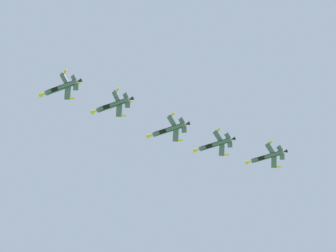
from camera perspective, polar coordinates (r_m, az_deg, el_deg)
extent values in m
cylinder|color=#4C5666|center=(180.22, -11.27, 4.03)|extent=(10.05, 9.29, 1.70)
cube|color=#232833|center=(179.82, -11.34, 4.05)|extent=(8.30, 7.65, 1.38)
cone|color=yellow|center=(183.46, -13.14, 3.31)|extent=(2.83, 2.77, 1.56)
cone|color=black|center=(177.36, -9.44, 4.74)|extent=(2.10, 2.08, 1.36)
ellipsoid|color=#192333|center=(181.93, -11.87, 3.74)|extent=(3.41, 3.29, 1.55)
cube|color=black|center=(180.49, -11.97, 3.85)|extent=(2.53, 2.47, 1.38)
cube|color=#4C5666|center=(180.13, -11.01, 4.99)|extent=(3.26, 2.73, 3.41)
cube|color=yellow|center=(180.28, -10.86, 5.73)|extent=(1.05, 1.68, 0.59)
cube|color=#4C5666|center=(178.70, -10.64, 3.43)|extent=(2.51, 3.15, 3.41)
cube|color=yellow|center=(177.68, -10.18, 2.91)|extent=(1.68, 0.91, 0.59)
cube|color=#4C5666|center=(178.47, -10.00, 5.02)|extent=(2.09, 2.18, 1.82)
cube|color=#4C5666|center=(177.62, -9.78, 4.11)|extent=(2.11, 1.99, 1.82)
cube|color=yellow|center=(179.73, -9.69, 4.45)|extent=(3.38, 3.34, 1.78)
cylinder|color=#4C5666|center=(181.57, -5.86, 2.23)|extent=(10.05, 9.29, 1.70)
cube|color=#232833|center=(181.16, -5.92, 2.26)|extent=(8.24, 7.58, 1.43)
cone|color=yellow|center=(184.31, -7.81, 1.54)|extent=(2.83, 2.77, 1.56)
cone|color=black|center=(179.20, -3.96, 2.89)|extent=(2.10, 2.08, 1.36)
ellipsoid|color=#192333|center=(183.11, -6.49, 1.93)|extent=(3.40, 3.27, 1.52)
cube|color=black|center=(181.67, -6.57, 2.07)|extent=(2.51, 2.44, 1.38)
cube|color=#4C5666|center=(181.70, -5.55, 3.16)|extent=(2.95, 2.62, 3.64)
cube|color=yellow|center=(182.01, -5.37, 3.89)|extent=(1.02, 1.67, 0.60)
cube|color=#4C5666|center=(180.07, -5.23, 1.63)|extent=(2.43, 2.83, 3.64)
cube|color=yellow|center=(179.05, -4.78, 1.11)|extent=(1.67, 0.88, 0.60)
cube|color=#4C5666|center=(180.24, -4.53, 3.18)|extent=(1.94, 2.11, 1.94)
cube|color=#4C5666|center=(179.28, -4.33, 2.27)|extent=(2.05, 1.83, 1.94)
cube|color=yellow|center=(181.46, -4.27, 2.58)|extent=(3.47, 3.44, 1.58)
cylinder|color=#4C5666|center=(183.39, 0.13, -0.38)|extent=(10.05, 9.29, 1.70)
cube|color=#232833|center=(182.95, 0.08, -0.38)|extent=(8.31, 7.65, 1.37)
cone|color=yellow|center=(185.57, -1.89, -1.03)|extent=(2.83, 2.77, 1.56)
cone|color=black|center=(181.57, 2.07, 0.24)|extent=(2.10, 2.08, 1.36)
ellipsoid|color=#192333|center=(184.77, -0.56, -0.63)|extent=(3.41, 3.29, 1.55)
cube|color=black|center=(183.26, -0.57, -0.57)|extent=(2.54, 2.47, 1.38)
cube|color=#4C5666|center=(183.22, 0.40, 0.55)|extent=(3.29, 2.75, 3.38)
cube|color=yellow|center=(183.25, 0.54, 1.28)|extent=(1.05, 1.68, 0.59)
cube|color=#4C5666|center=(182.47, 0.82, -1.01)|extent=(2.52, 3.19, 3.38)
cube|color=yellow|center=(181.90, 1.32, -1.54)|extent=(1.68, 0.91, 0.59)
cube|color=#4C5666|center=(182.22, 1.47, 0.54)|extent=(2.11, 2.19, 1.81)
cube|color=#4C5666|center=(181.78, 1.72, -0.38)|extent=(2.12, 2.01, 1.81)
cube|color=yellow|center=(183.80, 1.67, 0.02)|extent=(3.36, 3.33, 1.80)
cylinder|color=#4C5666|center=(192.29, 5.05, -1.96)|extent=(10.05, 9.29, 1.70)
cube|color=#232833|center=(191.84, 5.02, -1.95)|extent=(8.32, 7.66, 1.36)
cone|color=yellow|center=(193.96, 3.07, -2.56)|extent=(2.83, 2.77, 1.56)
cone|color=black|center=(190.95, 6.94, -1.38)|extent=(2.10, 2.08, 1.36)
ellipsoid|color=#192333|center=(193.50, 4.36, -2.18)|extent=(3.41, 3.29, 1.55)
cube|color=black|center=(191.99, 4.39, -2.14)|extent=(2.54, 2.48, 1.38)
cube|color=#4C5666|center=(192.07, 5.31, -1.06)|extent=(3.33, 2.76, 3.34)
cube|color=yellow|center=(192.05, 5.44, -0.37)|extent=(1.06, 1.69, 0.58)
cube|color=#4C5666|center=(191.65, 5.74, -2.56)|extent=(2.53, 3.23, 3.34)
cube|color=yellow|center=(191.30, 6.22, -3.06)|extent=(1.68, 0.91, 0.58)
cube|color=#4C5666|center=(191.38, 6.35, -1.08)|extent=(2.13, 2.20, 1.79)
cube|color=#4C5666|center=(191.14, 6.60, -1.96)|extent=(2.12, 2.03, 1.79)
cube|color=yellow|center=(193.08, 6.50, -1.56)|extent=(3.35, 3.31, 1.83)
cylinder|color=#4C5666|center=(200.08, 10.53, -3.21)|extent=(10.05, 9.29, 1.70)
cube|color=#232833|center=(199.62, 10.50, -3.21)|extent=(8.28, 7.62, 1.40)
cone|color=yellow|center=(201.16, 8.59, -3.80)|extent=(2.83, 2.77, 1.56)
cone|color=black|center=(199.30, 12.37, -2.66)|extent=(2.10, 2.08, 1.36)
ellipsoid|color=#192333|center=(201.08, 9.84, -3.44)|extent=(3.41, 3.28, 1.54)
cube|color=black|center=(199.59, 9.90, -3.38)|extent=(2.52, 2.46, 1.38)
cube|color=#4C5666|center=(200.05, 10.78, -2.36)|extent=(3.14, 2.69, 3.50)
cube|color=yellow|center=(200.15, 10.92, -1.69)|extent=(1.04, 1.68, 0.59)
cube|color=#4C5666|center=(199.55, 11.20, -3.79)|extent=(2.48, 3.03, 3.50)
cube|color=yellow|center=(199.25, 11.67, -4.27)|extent=(1.68, 0.90, 0.59)
cube|color=#4C5666|center=(199.63, 11.80, -2.38)|extent=(2.03, 2.16, 1.87)
cube|color=#4C5666|center=(199.33, 12.04, -3.21)|extent=(2.09, 1.93, 1.87)
cube|color=yellow|center=(201.30, 11.90, -2.85)|extent=(3.41, 3.38, 1.70)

